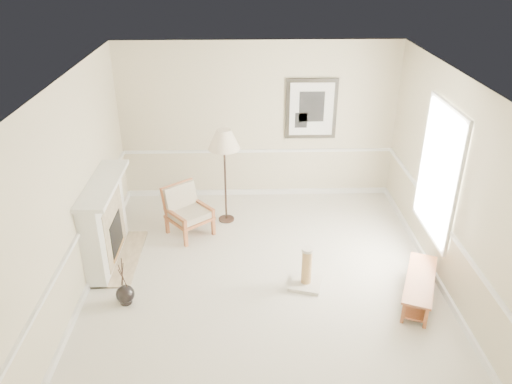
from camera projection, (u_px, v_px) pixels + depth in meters
ground at (264, 280)px, 7.22m from camera, size 5.50×5.50×0.00m
room at (275, 159)px, 6.45m from camera, size 5.04×5.54×2.92m
fireplace at (105, 223)px, 7.41m from camera, size 0.64×1.64×1.31m
floor_vase at (125, 295)px, 6.70m from camera, size 0.25×0.25×0.73m
armchair at (186, 208)px, 8.21m from camera, size 0.90×0.91×0.83m
floor_lamp at (224, 142)px, 8.11m from camera, size 0.69×0.69×1.67m
bench at (419, 285)px, 6.73m from camera, size 0.81×1.27×0.35m
scratching_post at (306, 274)px, 7.02m from camera, size 0.54×0.54×0.62m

